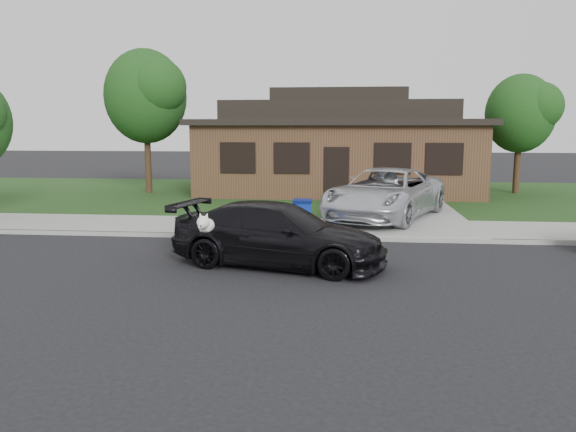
# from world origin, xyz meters

# --- Properties ---
(ground) EXTENTS (120.00, 120.00, 0.00)m
(ground) POSITION_xyz_m (0.00, 0.00, 0.00)
(ground) COLOR black
(ground) RESTS_ON ground
(sidewalk) EXTENTS (60.00, 3.00, 0.12)m
(sidewalk) POSITION_xyz_m (0.00, 5.00, 0.06)
(sidewalk) COLOR gray
(sidewalk) RESTS_ON ground
(curb) EXTENTS (60.00, 0.12, 0.12)m
(curb) POSITION_xyz_m (0.00, 3.50, 0.06)
(curb) COLOR gray
(curb) RESTS_ON ground
(lawn) EXTENTS (60.00, 13.00, 0.13)m
(lawn) POSITION_xyz_m (0.00, 13.00, 0.07)
(lawn) COLOR #193814
(lawn) RESTS_ON ground
(driveway) EXTENTS (4.50, 13.00, 0.14)m
(driveway) POSITION_xyz_m (6.00, 10.00, 0.07)
(driveway) COLOR gray
(driveway) RESTS_ON ground
(sedan) EXTENTS (5.13, 3.05, 1.39)m
(sedan) POSITION_xyz_m (2.90, 0.58, 0.70)
(sedan) COLOR black
(sedan) RESTS_ON ground
(minivan) EXTENTS (4.71, 6.34, 1.60)m
(minivan) POSITION_xyz_m (5.65, 6.67, 0.94)
(minivan) COLOR silver
(minivan) RESTS_ON driveway
(recycling_bin) EXTENTS (0.55, 0.58, 0.89)m
(recycling_bin) POSITION_xyz_m (3.15, 4.31, 0.57)
(recycling_bin) COLOR navy
(recycling_bin) RESTS_ON sidewalk
(house) EXTENTS (12.60, 8.60, 4.65)m
(house) POSITION_xyz_m (4.00, 15.00, 2.13)
(house) COLOR #422B1C
(house) RESTS_ON ground
(tree_0) EXTENTS (3.78, 3.60, 6.34)m
(tree_0) POSITION_xyz_m (-4.34, 12.88, 4.48)
(tree_0) COLOR #332114
(tree_0) RESTS_ON ground
(tree_1) EXTENTS (3.15, 3.00, 5.25)m
(tree_1) POSITION_xyz_m (12.14, 14.40, 3.71)
(tree_1) COLOR #332114
(tree_1) RESTS_ON ground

